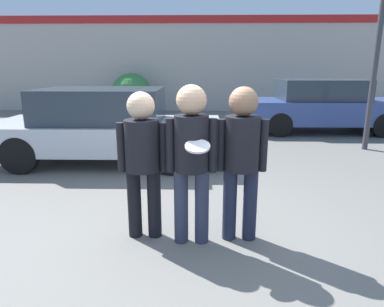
{
  "coord_description": "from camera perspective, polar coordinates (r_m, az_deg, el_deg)",
  "views": [
    {
      "loc": [
        0.07,
        -3.47,
        1.86
      ],
      "look_at": [
        -0.02,
        0.16,
        0.93
      ],
      "focal_mm": 32.0,
      "sensor_mm": 36.0,
      "label": 1
    }
  ],
  "objects": [
    {
      "name": "shrub",
      "position": [
        14.02,
        -10.04,
        9.82
      ],
      "size": [
        1.59,
        1.59,
        1.59
      ],
      "color": "#387A3D",
      "rests_on": "ground"
    },
    {
      "name": "person_right",
      "position": [
        3.6,
        8.3,
        0.27
      ],
      "size": [
        0.53,
        0.36,
        1.66
      ],
      "color": "#1E2338",
      "rests_on": "ground"
    },
    {
      "name": "ground_plane",
      "position": [
        3.93,
        0.25,
        -13.8
      ],
      "size": [
        56.0,
        56.0,
        0.0
      ],
      "primitive_type": "plane",
      "color": "#66635E"
    },
    {
      "name": "parked_car_far",
      "position": [
        10.62,
        20.78,
        7.47
      ],
      "size": [
        4.45,
        1.88,
        1.49
      ],
      "color": "#334784",
      "rests_on": "ground"
    },
    {
      "name": "person_middle_with_frisbee",
      "position": [
        3.49,
        -0.09,
        0.22
      ],
      "size": [
        0.52,
        0.54,
        1.69
      ],
      "color": "#2D3347",
      "rests_on": "ground"
    },
    {
      "name": "storefront_building",
      "position": [
        14.69,
        1.16,
        14.72
      ],
      "size": [
        24.0,
        0.22,
        3.83
      ],
      "color": "#B2A89E",
      "rests_on": "ground"
    },
    {
      "name": "parked_car_near",
      "position": [
        6.93,
        -14.14,
        4.53
      ],
      "size": [
        4.42,
        1.86,
        1.44
      ],
      "color": "#B7BABF",
      "rests_on": "ground"
    },
    {
      "name": "person_left",
      "position": [
        3.67,
        -8.25,
        -0.04
      ],
      "size": [
        0.54,
        0.37,
        1.61
      ],
      "color": "black",
      "rests_on": "ground"
    }
  ]
}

